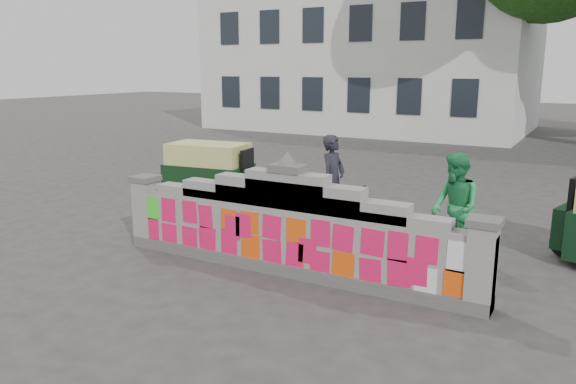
# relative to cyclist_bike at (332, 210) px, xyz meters

# --- Properties ---
(ground) EXTENTS (100.00, 100.00, 0.00)m
(ground) POSITION_rel_cyclist_bike_xyz_m (0.24, -2.22, -0.52)
(ground) COLOR #383533
(ground) RESTS_ON ground
(parapet_wall) EXTENTS (6.48, 0.44, 2.01)m
(parapet_wall) POSITION_rel_cyclist_bike_xyz_m (0.24, -2.23, 0.23)
(parapet_wall) COLOR #4C4C49
(parapet_wall) RESTS_ON ground
(building) EXTENTS (16.00, 10.00, 8.90)m
(building) POSITION_rel_cyclist_bike_xyz_m (-6.76, 19.76, 3.49)
(building) COLOR silver
(building) RESTS_ON ground
(cyclist_bike) EXTENTS (2.04, 0.86, 1.04)m
(cyclist_bike) POSITION_rel_cyclist_bike_xyz_m (0.00, 0.00, 0.00)
(cyclist_bike) COLOR black
(cyclist_bike) RESTS_ON ground
(cyclist_rider) EXTENTS (0.48, 0.68, 1.77)m
(cyclist_rider) POSITION_rel_cyclist_bike_xyz_m (0.00, 0.00, 0.36)
(cyclist_rider) COLOR #222029
(cyclist_rider) RESTS_ON ground
(pedestrian) EXTENTS (1.13, 1.17, 1.90)m
(pedestrian) POSITION_rel_cyclist_bike_xyz_m (2.43, -0.31, 0.43)
(pedestrian) COLOR #299753
(pedestrian) RESTS_ON ground
(rickshaw_left) EXTENTS (2.56, 1.41, 1.38)m
(rickshaw_left) POSITION_rel_cyclist_bike_xyz_m (-4.20, 1.63, 0.20)
(rickshaw_left) COLOR black
(rickshaw_left) RESTS_ON ground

